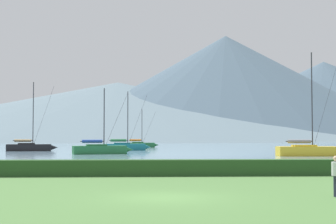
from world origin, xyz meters
The scene contains 13 objects.
ground_plane centered at (0.00, 0.00, 0.00)m, with size 1000.00×1000.00×0.00m, color #477038.
harbor_water centered at (0.00, 137.00, 0.00)m, with size 320.00×246.00×0.00m, color slate.
hedge_line centered at (0.00, 11.00, 0.49)m, with size 80.00×1.20×0.98m, color #284C23.
sailboat_slip_0 centered at (-1.57, 86.75, 0.59)m, with size 7.33×2.63×8.01m.
sailboat_slip_1 centered at (-19.05, 62.16, 0.67)m, with size 8.14×3.45×11.12m.
sailboat_slip_3 centered at (-3.93, 65.01, 0.66)m, with size 8.12×3.12×9.89m.
sailboat_slip_5 centered at (19.13, 40.32, 0.72)m, with size 8.45×2.66×12.62m.
sailboat_slip_8 centered at (-6.60, 48.25, 0.67)m, with size 8.29×4.07×8.85m.
person_seated_viewer centered at (6.90, -0.15, 0.97)m, with size 0.36×0.57×1.65m.
distant_hill_west_ridge centered at (-17.57, 310.39, 18.59)m, with size 336.53×336.53×37.18m, color slate.
distant_hill_central_peak centered at (128.80, 336.79, 27.89)m, with size 236.88×236.88×55.77m, color #425666.
distant_hill_east_ridge centered at (50.96, 295.35, 32.79)m, with size 227.21×227.21×65.58m, color #425666.
distant_hill_far_shoulder centered at (54.04, 359.78, 30.19)m, with size 341.77×341.77×60.38m, color slate.
Camera 1 is at (-0.82, -20.17, 2.45)m, focal length 54.22 mm.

